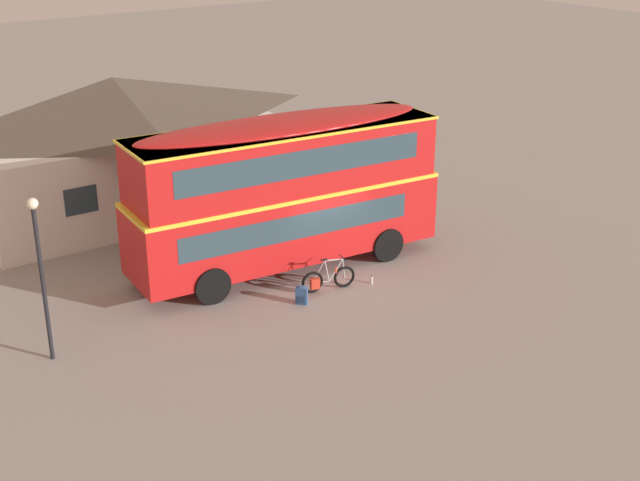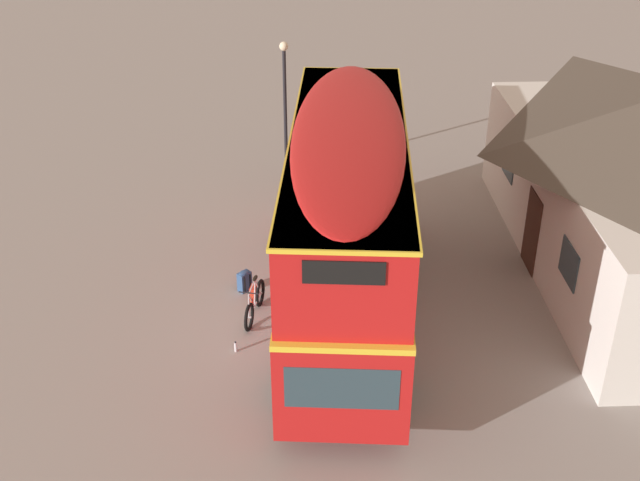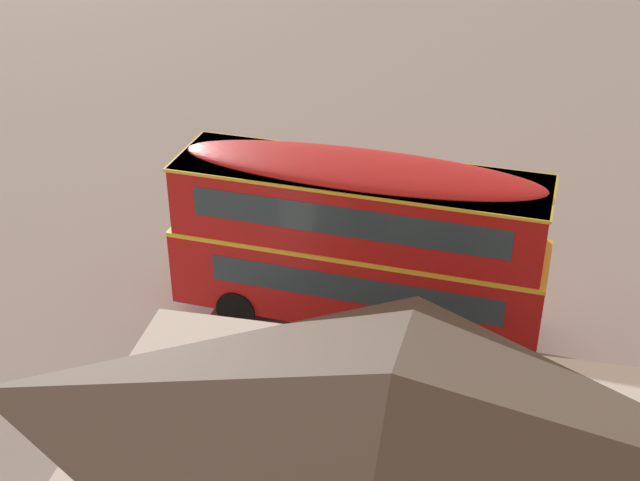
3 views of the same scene
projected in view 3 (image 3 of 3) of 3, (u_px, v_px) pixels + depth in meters
name	position (u px, v px, depth m)	size (l,w,h in m)	color
ground_plane	(336.00, 298.00, 25.35)	(120.00, 120.00, 0.00)	gray
double_decker_bus	(358.00, 237.00, 23.09)	(10.02, 3.36, 4.79)	black
touring_bicycle	(367.00, 267.00, 26.08)	(1.69, 0.56, 1.03)	black
backpack_on_ground	(406.00, 269.00, 26.17)	(0.38, 0.38, 0.56)	#2D4C7A
water_bottle_clear_plastic	(324.00, 263.00, 26.78)	(0.07, 0.07, 0.26)	silver
pub_building	(386.00, 478.00, 15.87)	(11.38, 6.99, 4.88)	silver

